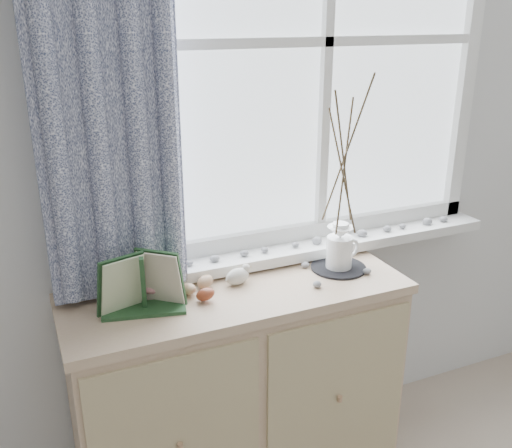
% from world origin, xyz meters
% --- Properties ---
extents(sideboard, '(1.20, 0.45, 0.85)m').
position_xyz_m(sideboard, '(-0.15, 1.75, 0.43)').
color(sideboard, '#CAAE8E').
rests_on(sideboard, ground).
extents(botanical_book, '(0.32, 0.19, 0.21)m').
position_xyz_m(botanical_book, '(-0.48, 1.70, 0.96)').
color(botanical_book, '#204322').
rests_on(botanical_book, sideboard).
extents(toadstool_cluster, '(0.18, 0.16, 0.10)m').
position_xyz_m(toadstool_cluster, '(-0.49, 1.84, 0.91)').
color(toadstool_cluster, white).
rests_on(toadstool_cluster, sideboard).
extents(wooden_eggs, '(0.16, 0.17, 0.06)m').
position_xyz_m(wooden_eggs, '(-0.30, 1.78, 0.88)').
color(wooden_eggs, tan).
rests_on(wooden_eggs, sideboard).
extents(songbird_figurine, '(0.14, 0.09, 0.07)m').
position_xyz_m(songbird_figurine, '(-0.13, 1.79, 0.88)').
color(songbird_figurine, silver).
rests_on(songbird_figurine, sideboard).
extents(crocheted_doily, '(0.21, 0.21, 0.01)m').
position_xyz_m(crocheted_doily, '(0.26, 1.76, 0.85)').
color(crocheted_doily, black).
rests_on(crocheted_doily, sideboard).
extents(twig_pitcher, '(0.32, 0.32, 0.73)m').
position_xyz_m(twig_pitcher, '(0.26, 1.76, 1.27)').
color(twig_pitcher, white).
rests_on(twig_pitcher, crocheted_doily).
extents(sideboard_pebbles, '(0.33, 0.23, 0.02)m').
position_xyz_m(sideboard_pebbles, '(0.15, 1.75, 0.86)').
color(sideboard_pebbles, gray).
rests_on(sideboard_pebbles, sideboard).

